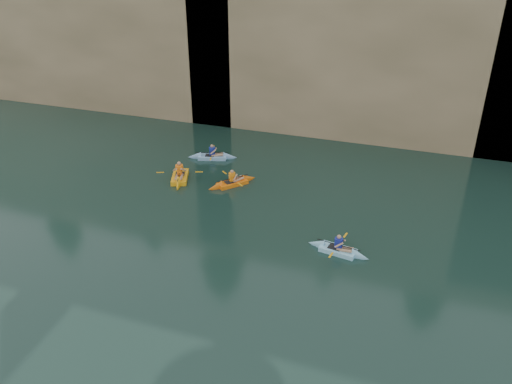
% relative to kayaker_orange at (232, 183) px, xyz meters
% --- Properties ---
extents(ground, '(160.00, 160.00, 0.00)m').
position_rel_kayaker_orange_xyz_m(ground, '(3.48, -12.95, -0.14)').
color(ground, black).
rests_on(ground, ground).
extents(cliff, '(70.00, 16.00, 12.00)m').
position_rel_kayaker_orange_xyz_m(cliff, '(3.48, 17.05, 5.86)').
color(cliff, tan).
rests_on(cliff, ground).
extents(cliff_slab_west, '(26.00, 2.40, 10.56)m').
position_rel_kayaker_orange_xyz_m(cliff_slab_west, '(-16.52, 9.65, 5.14)').
color(cliff_slab_west, tan).
rests_on(cliff_slab_west, ground).
extents(cliff_slab_center, '(24.00, 2.40, 11.40)m').
position_rel_kayaker_orange_xyz_m(cliff_slab_center, '(5.48, 9.65, 5.56)').
color(cliff_slab_center, tan).
rests_on(cliff_slab_center, ground).
extents(sea_cave_west, '(4.50, 1.00, 4.00)m').
position_rel_kayaker_orange_xyz_m(sea_cave_west, '(-14.52, 9.00, 1.86)').
color(sea_cave_west, black).
rests_on(sea_cave_west, ground).
extents(sea_cave_center, '(3.50, 1.00, 3.20)m').
position_rel_kayaker_orange_xyz_m(sea_cave_center, '(-0.52, 9.00, 1.46)').
color(sea_cave_center, black).
rests_on(sea_cave_center, ground).
extents(sea_cave_east, '(5.00, 1.00, 4.50)m').
position_rel_kayaker_orange_xyz_m(sea_cave_east, '(13.48, 9.00, 2.11)').
color(sea_cave_east, black).
rests_on(sea_cave_east, ground).
extents(kayaker_orange, '(2.37, 2.70, 1.11)m').
position_rel_kayaker_orange_xyz_m(kayaker_orange, '(0.00, 0.00, 0.00)').
color(kayaker_orange, orange).
rests_on(kayaker_orange, ground).
extents(kayaker_ltblue_near, '(2.82, 2.15, 1.08)m').
position_rel_kayaker_orange_xyz_m(kayaker_ltblue_near, '(6.71, -4.55, -0.00)').
color(kayaker_ltblue_near, '#92D7F5').
rests_on(kayaker_ltblue_near, ground).
extents(kayaker_yellow, '(2.42, 3.27, 1.32)m').
position_rel_kayaker_orange_xyz_m(kayaker_yellow, '(-3.01, -0.31, 0.03)').
color(kayaker_yellow, '#FFAD15').
rests_on(kayaker_yellow, ground).
extents(kayaker_ltblue_mid, '(3.08, 2.19, 1.15)m').
position_rel_kayaker_orange_xyz_m(kayaker_ltblue_mid, '(-2.49, 2.94, 0.00)').
color(kayaker_ltblue_mid, '#87B8E3').
rests_on(kayaker_ltblue_mid, ground).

